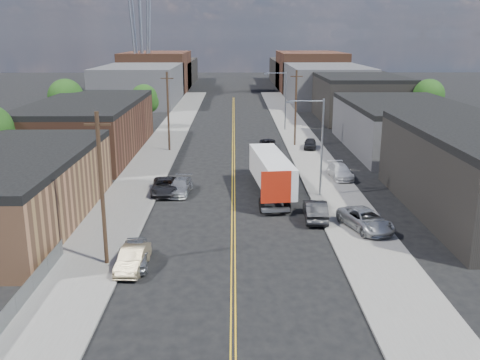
{
  "coord_description": "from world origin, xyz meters",
  "views": [
    {
      "loc": [
        0.07,
        -22.11,
        14.48
      ],
      "look_at": [
        0.57,
        21.68,
        2.5
      ],
      "focal_mm": 40.0,
      "sensor_mm": 36.0,
      "label": 1
    }
  ],
  "objects_px": {
    "car_right_lot_a": "(366,220)",
    "car_left_d": "(180,187)",
    "car_right_oncoming": "(315,210)",
    "car_right_lot_b": "(340,171)",
    "car_right_lot_c": "(310,144)",
    "semi_truck": "(270,169)",
    "car_left_b": "(133,259)",
    "car_left_c": "(165,186)",
    "car_left_a": "(134,254)",
    "car_ahead_truck": "(268,145)"
  },
  "relations": [
    {
      "from": "car_right_oncoming",
      "to": "car_right_lot_b",
      "type": "relative_size",
      "value": 1.02
    },
    {
      "from": "car_left_a",
      "to": "car_left_b",
      "type": "bearing_deg",
      "value": -95.11
    },
    {
      "from": "car_right_lot_b",
      "to": "car_right_oncoming",
      "type": "bearing_deg",
      "value": -113.61
    },
    {
      "from": "car_right_oncoming",
      "to": "car_right_lot_b",
      "type": "xyz_separation_m",
      "value": [
        4.4,
        12.42,
        0.04
      ]
    },
    {
      "from": "car_right_lot_b",
      "to": "car_right_lot_c",
      "type": "distance_m",
      "value": 14.75
    },
    {
      "from": "car_left_c",
      "to": "car_left_d",
      "type": "distance_m",
      "value": 1.4
    },
    {
      "from": "semi_truck",
      "to": "car_left_b",
      "type": "height_order",
      "value": "semi_truck"
    },
    {
      "from": "car_right_oncoming",
      "to": "car_right_lot_a",
      "type": "relative_size",
      "value": 0.91
    },
    {
      "from": "semi_truck",
      "to": "car_right_oncoming",
      "type": "xyz_separation_m",
      "value": [
        3.12,
        -8.12,
        -1.36
      ]
    },
    {
      "from": "car_right_lot_b",
      "to": "car_left_b",
      "type": "bearing_deg",
      "value": -132.81
    },
    {
      "from": "semi_truck",
      "to": "car_right_lot_c",
      "type": "bearing_deg",
      "value": 65.0
    },
    {
      "from": "car_left_d",
      "to": "car_right_lot_a",
      "type": "relative_size",
      "value": 0.88
    },
    {
      "from": "car_left_c",
      "to": "car_ahead_truck",
      "type": "height_order",
      "value": "car_left_c"
    },
    {
      "from": "car_right_oncoming",
      "to": "car_right_lot_a",
      "type": "height_order",
      "value": "car_right_lot_a"
    },
    {
      "from": "car_right_lot_b",
      "to": "car_right_lot_c",
      "type": "height_order",
      "value": "car_right_lot_b"
    },
    {
      "from": "car_right_lot_b",
      "to": "car_left_d",
      "type": "bearing_deg",
      "value": -166.73
    },
    {
      "from": "car_left_c",
      "to": "car_right_lot_a",
      "type": "height_order",
      "value": "car_right_lot_a"
    },
    {
      "from": "car_left_a",
      "to": "car_right_lot_a",
      "type": "bearing_deg",
      "value": 13.34
    },
    {
      "from": "semi_truck",
      "to": "car_left_b",
      "type": "bearing_deg",
      "value": -125.82
    },
    {
      "from": "car_left_d",
      "to": "car_right_lot_c",
      "type": "relative_size",
      "value": 1.25
    },
    {
      "from": "car_left_b",
      "to": "car_right_oncoming",
      "type": "bearing_deg",
      "value": 38.88
    },
    {
      "from": "car_right_oncoming",
      "to": "car_ahead_truck",
      "type": "bearing_deg",
      "value": -82.37
    },
    {
      "from": "semi_truck",
      "to": "car_right_lot_a",
      "type": "relative_size",
      "value": 2.73
    },
    {
      "from": "car_left_a",
      "to": "car_left_c",
      "type": "bearing_deg",
      "value": 83.3
    },
    {
      "from": "semi_truck",
      "to": "car_right_lot_b",
      "type": "bearing_deg",
      "value": 23.54
    },
    {
      "from": "car_left_d",
      "to": "car_right_lot_b",
      "type": "distance_m",
      "value": 16.77
    },
    {
      "from": "car_left_a",
      "to": "car_left_c",
      "type": "relative_size",
      "value": 0.85
    },
    {
      "from": "car_left_c",
      "to": "car_ahead_truck",
      "type": "bearing_deg",
      "value": 57.47
    },
    {
      "from": "car_left_a",
      "to": "car_left_c",
      "type": "height_order",
      "value": "car_left_a"
    },
    {
      "from": "car_left_d",
      "to": "car_ahead_truck",
      "type": "height_order",
      "value": "car_left_d"
    },
    {
      "from": "car_left_b",
      "to": "car_right_lot_b",
      "type": "bearing_deg",
      "value": 54.66
    },
    {
      "from": "car_left_a",
      "to": "car_right_oncoming",
      "type": "relative_size",
      "value": 0.9
    },
    {
      "from": "car_left_c",
      "to": "car_right_lot_c",
      "type": "distance_m",
      "value": 25.6
    },
    {
      "from": "car_right_oncoming",
      "to": "car_right_lot_c",
      "type": "xyz_separation_m",
      "value": [
        3.33,
        27.13,
        -0.01
      ]
    },
    {
      "from": "semi_truck",
      "to": "car_right_oncoming",
      "type": "relative_size",
      "value": 3.01
    },
    {
      "from": "car_left_b",
      "to": "car_left_c",
      "type": "height_order",
      "value": "car_left_c"
    },
    {
      "from": "car_left_a",
      "to": "car_right_lot_a",
      "type": "xyz_separation_m",
      "value": [
        16.45,
        6.0,
        0.15
      ]
    },
    {
      "from": "car_left_d",
      "to": "car_left_b",
      "type": "bearing_deg",
      "value": -89.4
    },
    {
      "from": "car_left_c",
      "to": "car_left_d",
      "type": "bearing_deg",
      "value": -3.74
    },
    {
      "from": "car_left_a",
      "to": "car_right_lot_b",
      "type": "relative_size",
      "value": 0.92
    },
    {
      "from": "car_right_oncoming",
      "to": "car_ahead_truck",
      "type": "distance_m",
      "value": 27.34
    },
    {
      "from": "car_left_d",
      "to": "car_right_oncoming",
      "type": "height_order",
      "value": "car_right_oncoming"
    },
    {
      "from": "car_left_b",
      "to": "car_left_d",
      "type": "relative_size",
      "value": 0.9
    },
    {
      "from": "car_ahead_truck",
      "to": "semi_truck",
      "type": "bearing_deg",
      "value": -92.22
    },
    {
      "from": "car_right_lot_a",
      "to": "car_left_d",
      "type": "bearing_deg",
      "value": 128.26
    },
    {
      "from": "car_right_oncoming",
      "to": "car_left_c",
      "type": "bearing_deg",
      "value": -26.49
    },
    {
      "from": "car_left_c",
      "to": "car_left_d",
      "type": "relative_size",
      "value": 1.09
    },
    {
      "from": "car_left_c",
      "to": "car_right_lot_c",
      "type": "height_order",
      "value": "same"
    },
    {
      "from": "car_ahead_truck",
      "to": "car_left_c",
      "type": "bearing_deg",
      "value": -117.96
    },
    {
      "from": "car_right_oncoming",
      "to": "car_left_b",
      "type": "bearing_deg",
      "value": 38.74
    }
  ]
}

